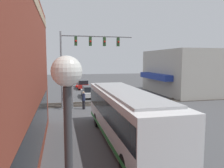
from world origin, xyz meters
The scene contains 10 objects.
ground_plane centered at (0.00, 0.00, 0.00)m, with size 120.00×120.00×0.00m, color #4C4C4F.
shop_building centered at (11.28, -11.18, 3.19)m, with size 12.53×8.64×6.40m.
city_bus centered at (-6.03, 2.80, 1.73)m, with size 11.25×2.59×3.13m.
traffic_signal_gantry centered at (4.67, 4.06, 5.87)m, with size 0.42×7.57×7.81m.
crossing_signal centered at (3.85, 5.38, 2.30)m, with size 1.41×1.18×3.81m.
rail_track_near centered at (6.00, 0.00, 0.03)m, with size 2.60×60.00×0.15m.
parked_car_white centered at (10.66, 2.80, 0.69)m, with size 4.73×1.82×1.49m.
parked_car_red centered at (19.68, 2.80, 0.71)m, with size 4.87×1.82×1.52m.
pedestrian_at_crossing centered at (3.48, 4.29, 0.93)m, with size 0.34×0.34×1.81m.
pedestrian_near_bus centered at (-3.64, 0.55, 0.82)m, with size 0.34×0.34×1.62m.
Camera 1 is at (-18.21, 6.48, 4.89)m, focal length 35.00 mm.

